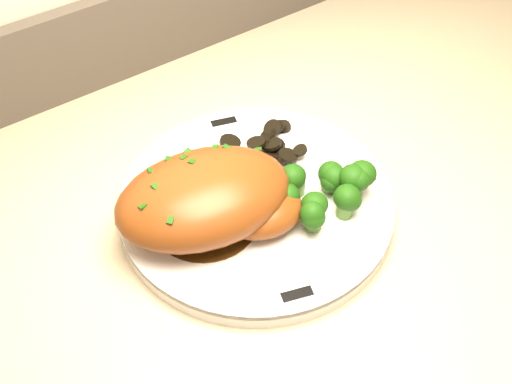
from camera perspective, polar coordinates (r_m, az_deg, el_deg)
plate at (r=0.70m, az=0.00°, el=-1.10°), size 0.31×0.31×0.02m
rim_accent_0 at (r=0.78m, az=-2.88°, el=6.24°), size 0.03×0.02×0.00m
rim_accent_1 at (r=0.68m, az=-10.51°, el=-2.96°), size 0.02×0.03×0.00m
rim_accent_2 at (r=0.62m, az=3.67°, el=-9.07°), size 0.03×0.02×0.00m
rim_accent_3 at (r=0.73m, az=9.75°, el=1.77°), size 0.02×0.03×0.00m
gravy_pool at (r=0.67m, az=-4.49°, el=-2.49°), size 0.11×0.11×0.00m
chicken_breast at (r=0.64m, az=-4.05°, el=-0.64°), size 0.20×0.16×0.07m
mushroom_pile at (r=0.73m, az=0.30°, el=3.53°), size 0.10×0.07×0.03m
broccoli_florets at (r=0.67m, az=5.77°, el=0.11°), size 0.11×0.08×0.04m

